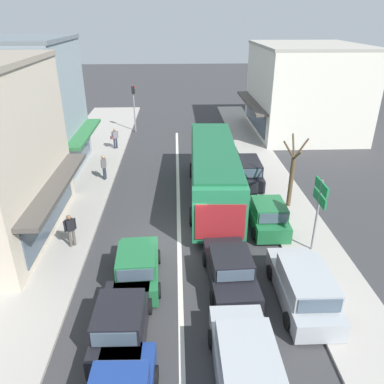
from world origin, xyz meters
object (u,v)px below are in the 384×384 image
pedestrian_browsing_midblock (104,166)px  street_tree_right (292,176)px  parked_wagon_kerb_third (246,171)px  pedestrian_with_handbag_near (115,137)px  hatchback_queue_far_back (121,323)px  hatchback_adjacent_lane_lead (138,267)px  wagon_queue_gap_filler (247,367)px  parked_wagon_kerb_front (304,287)px  traffic_light_downstreet (134,101)px  pedestrian_far_walker (70,229)px  city_bus (214,170)px  parked_hatchback_kerb_second (267,216)px  directional_road_sign (320,199)px  sedan_behind_bus_mid (230,270)px

pedestrian_browsing_midblock → street_tree_right: bearing=-20.7°
parked_wagon_kerb_third → street_tree_right: street_tree_right is taller
pedestrian_with_handbag_near → parked_wagon_kerb_third: bearing=-35.6°
hatchback_queue_far_back → street_tree_right: 12.38m
hatchback_adjacent_lane_lead → pedestrian_browsing_midblock: bearing=106.5°
wagon_queue_gap_filler → parked_wagon_kerb_front: size_ratio=1.00×
traffic_light_downstreet → pedestrian_browsing_midblock: size_ratio=2.58×
street_tree_right → pedestrian_browsing_midblock: bearing=159.3°
pedestrian_far_walker → city_bus: bearing=34.6°
parked_wagon_kerb_front → parked_hatchback_kerb_second: bearing=91.3°
parked_hatchback_kerb_second → city_bus: bearing=125.4°
hatchback_adjacent_lane_lead → pedestrian_browsing_midblock: (-3.06, 10.33, 0.36)m
street_tree_right → parked_hatchback_kerb_second: bearing=-128.7°
wagon_queue_gap_filler → pedestrian_with_handbag_near: bearing=107.6°
directional_road_sign → pedestrian_with_handbag_near: (-11.06, 14.73, -1.64)m
traffic_light_downstreet → pedestrian_far_walker: size_ratio=2.58×
hatchback_queue_far_back → sedan_behind_bus_mid: size_ratio=0.87×
sedan_behind_bus_mid → parked_wagon_kerb_third: (2.38, 10.16, 0.08)m
pedestrian_far_walker → parked_wagon_kerb_front: bearing=-23.0°
sedan_behind_bus_mid → parked_wagon_kerb_front: bearing=-25.3°
hatchback_adjacent_lane_lead → traffic_light_downstreet: size_ratio=0.90×
pedestrian_with_handbag_near → pedestrian_far_walker: bearing=-90.1°
city_bus → pedestrian_far_walker: city_bus is taller
parked_hatchback_kerb_second → street_tree_right: 3.05m
hatchback_adjacent_lane_lead → city_bus: bearing=63.0°
hatchback_adjacent_lane_lead → pedestrian_far_walker: pedestrian_far_walker is taller
directional_road_sign → pedestrian_with_handbag_near: 18.49m
sedan_behind_bus_mid → street_tree_right: street_tree_right is taller
hatchback_adjacent_lane_lead → parked_wagon_kerb_third: (6.11, 9.84, 0.04)m
pedestrian_with_handbag_near → sedan_behind_bus_mid: bearing=-67.5°
directional_road_sign → pedestrian_far_walker: size_ratio=2.21×
parked_hatchback_kerb_second → parked_wagon_kerb_front: bearing=-88.7°
wagon_queue_gap_filler → street_tree_right: (4.37, 11.09, 1.18)m
hatchback_queue_far_back → hatchback_adjacent_lane_lead: (0.28, 3.01, 0.00)m
parked_wagon_kerb_front → parked_wagon_kerb_third: (-0.21, 11.38, 0.00)m
sedan_behind_bus_mid → wagon_queue_gap_filler: (-0.16, -4.61, 0.08)m
sedan_behind_bus_mid → traffic_light_downstreet: traffic_light_downstreet is taller
wagon_queue_gap_filler → parked_hatchback_kerb_second: 9.28m
wagon_queue_gap_filler → traffic_light_downstreet: size_ratio=1.07×
parked_hatchback_kerb_second → pedestrian_far_walker: 9.58m
pedestrian_with_handbag_near → hatchback_queue_far_back: bearing=-81.4°
wagon_queue_gap_filler → traffic_light_downstreet: (-5.66, 26.41, 2.11)m
parked_wagon_kerb_front → parked_wagon_kerb_third: bearing=91.0°
parked_wagon_kerb_front → parked_wagon_kerb_third: size_ratio=1.00×
hatchback_queue_far_back → parked_wagon_kerb_front: bearing=12.6°
pedestrian_with_handbag_near → parked_hatchback_kerb_second: bearing=-53.1°
traffic_light_downstreet → parked_hatchback_kerb_second: bearing=-64.7°
city_bus → hatchback_adjacent_lane_lead: (-3.77, -7.39, -1.17)m
city_bus → pedestrian_with_handbag_near: 11.54m
pedestrian_far_walker → pedestrian_with_handbag_near: bearing=89.9°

